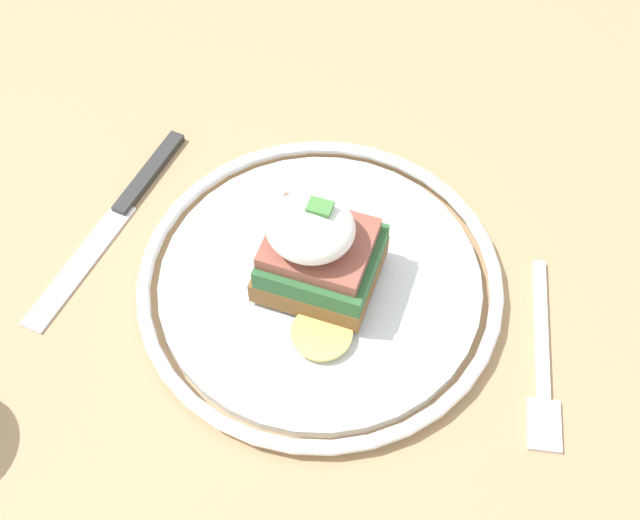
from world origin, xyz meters
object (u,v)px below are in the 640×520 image
(knife, at_px, (122,209))
(fork, at_px, (542,361))
(plate, at_px, (320,281))
(sandwich, at_px, (318,251))

(knife, bearing_deg, fork, 175.85)
(plate, distance_m, knife, 0.17)
(plate, xyz_separation_m, fork, (-0.16, 0.01, -0.01))
(sandwich, height_order, fork, sandwich)
(plate, distance_m, fork, 0.16)
(plate, bearing_deg, knife, -5.31)
(plate, relative_size, fork, 1.80)
(knife, bearing_deg, plate, 174.69)
(fork, relative_size, knife, 0.73)
(fork, bearing_deg, knife, -4.15)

